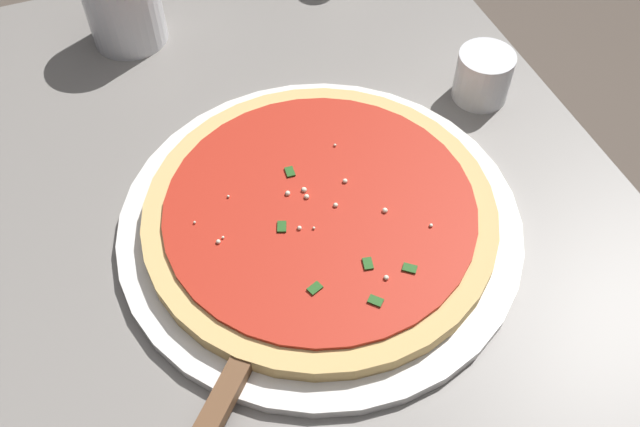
% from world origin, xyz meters
% --- Properties ---
extents(restaurant_table, '(1.04, 0.71, 0.73)m').
position_xyz_m(restaurant_table, '(0.00, 0.00, 0.59)').
color(restaurant_table, black).
rests_on(restaurant_table, ground_plane).
extents(serving_plate, '(0.38, 0.38, 0.01)m').
position_xyz_m(serving_plate, '(0.06, -0.05, 0.74)').
color(serving_plate, white).
rests_on(serving_plate, restaurant_table).
extents(pizza, '(0.33, 0.33, 0.02)m').
position_xyz_m(pizza, '(0.06, -0.05, 0.75)').
color(pizza, '#DBB26B').
rests_on(pizza, serving_plate).
extents(pizza_server, '(0.19, 0.18, 0.01)m').
position_xyz_m(pizza_server, '(-0.07, 0.07, 0.75)').
color(pizza_server, silver).
rests_on(pizza_server, serving_plate).
extents(cup_tall_drink, '(0.09, 0.09, 0.10)m').
position_xyz_m(cup_tall_drink, '(0.40, 0.06, 0.78)').
color(cup_tall_drink, silver).
rests_on(cup_tall_drink, restaurant_table).
extents(cup_small_sauce, '(0.06, 0.06, 0.06)m').
position_xyz_m(cup_small_sauce, '(0.16, -0.28, 0.76)').
color(cup_small_sauce, silver).
rests_on(cup_small_sauce, restaurant_table).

